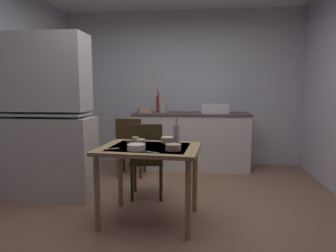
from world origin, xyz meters
TOP-DOWN VIEW (x-y plane):
  - ground_plane at (0.00, 0.00)m, footprint 5.32×5.32m
  - wall_back at (0.00, 2.21)m, footprint 4.21×0.10m
  - hutch_cabinet at (-1.50, 0.32)m, footprint 1.07×0.48m
  - counter_cabinet at (0.19, 1.84)m, footprint 1.91×0.64m
  - sink_basin at (0.57, 1.84)m, footprint 0.44×0.34m
  - hand_pump at (-0.39, 1.89)m, footprint 0.05×0.27m
  - mixing_bowl_counter at (-0.58, 1.79)m, footprint 0.26×0.26m
  - stoneware_crock at (-0.30, 1.87)m, footprint 0.13×0.13m
  - dining_table at (-0.16, -0.23)m, footprint 1.02×0.81m
  - chair_far_side at (-0.30, 0.37)m, footprint 0.44×0.44m
  - chair_by_counter at (-0.71, 1.24)m, footprint 0.40×0.40m
  - serving_bowl_wide at (-0.01, 0.02)m, footprint 0.14×0.14m
  - soup_bowl_small at (-0.25, -0.41)m, footprint 0.17×0.17m
  - sauce_dish at (0.09, -0.38)m, footprint 0.15×0.15m
  - mug_tall at (-0.23, -0.27)m, footprint 0.08×0.08m
  - teacup_mint at (-0.31, -0.20)m, footprint 0.07×0.07m
  - glass_bottle at (0.10, -0.09)m, footprint 0.07×0.07m
  - table_knife at (-0.36, -0.07)m, footprint 0.16×0.11m
  - teaspoon_near_bowl at (-0.09, -0.50)m, footprint 0.14×0.07m
  - teaspoon_by_cup at (-0.49, -0.38)m, footprint 0.13×0.08m

SIDE VIEW (x-z plane):
  - ground_plane at x=0.00m, z-range 0.00..0.00m
  - counter_cabinet at x=0.19m, z-range 0.00..0.93m
  - chair_by_counter at x=-0.71m, z-range 0.04..0.94m
  - chair_far_side at x=-0.30m, z-range 0.03..0.96m
  - dining_table at x=-0.16m, z-range 0.27..1.03m
  - table_knife at x=-0.36m, z-range 0.76..0.77m
  - teaspoon_near_bowl at x=-0.09m, z-range 0.76..0.77m
  - teaspoon_by_cup at x=-0.49m, z-range 0.76..0.77m
  - soup_bowl_small at x=-0.25m, z-range 0.76..0.82m
  - sauce_dish at x=0.09m, z-range 0.76..0.82m
  - serving_bowl_wide at x=-0.01m, z-range 0.76..0.82m
  - mug_tall at x=-0.23m, z-range 0.76..0.84m
  - teacup_mint at x=-0.31m, z-range 0.76..0.85m
  - glass_bottle at x=0.10m, z-range 0.74..1.01m
  - hutch_cabinet at x=-1.50m, z-range -0.06..1.91m
  - mixing_bowl_counter at x=-0.58m, z-range 0.93..1.00m
  - stoneware_crock at x=-0.30m, z-range 0.93..1.08m
  - sink_basin at x=0.57m, z-range 0.94..1.09m
  - hand_pump at x=-0.39m, z-range 0.91..1.30m
  - wall_back at x=0.00m, z-range 0.00..2.67m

